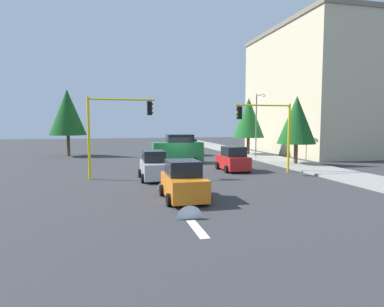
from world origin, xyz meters
The scene contains 16 objects.
ground_plane centered at (0.00, 0.00, 0.00)m, with size 120.00×120.00×0.00m, color #353538.
sidewalk_kerb centered at (-5.00, 10.50, 0.07)m, with size 80.00×4.00×0.15m, color gray.
lane_arrow_near centered at (11.51, -3.00, 0.01)m, with size 2.40×1.10×1.10m.
lane_arrow_mid centered at (17.51, -3.00, 0.01)m, with size 2.40×1.10×1.10m.
apartment_block centered at (-9.17, 18.50, 7.92)m, with size 19.66×9.30×15.82m.
traffic_signal_near_left centered at (6.00, 5.65, 3.80)m, with size 0.36×4.59×5.35m.
traffic_signal_near_right centered at (6.00, -5.69, 3.98)m, with size 0.36×4.59×5.62m.
street_lamp_curbside centered at (-3.61, 9.20, 4.35)m, with size 2.15×0.28×7.00m.
tree_opposite_side centered at (-12.00, -11.00, 5.12)m, with size 4.27×4.27×7.80m.
tree_roadside_near centered at (2.00, 10.50, 4.14)m, with size 3.49×3.49×6.34m.
tree_roadside_mid centered at (-8.00, 10.00, 4.50)m, with size 3.77×3.77×6.87m.
delivery_van_green centered at (-2.00, 0.19, 1.28)m, with size 2.22×4.80×2.77m.
car_silver centered at (7.06, -3.22, 0.89)m, with size 3.76×1.93×1.98m.
car_orange centered at (13.51, -2.51, 0.90)m, with size 3.75×2.10×1.98m.
car_red centered at (4.25, 3.54, 0.90)m, with size 3.68×2.08×1.98m.
car_black centered at (-9.83, 3.06, 0.90)m, with size 3.62×2.03×1.98m.
Camera 1 is at (29.89, -5.95, 3.83)m, focal length 31.52 mm.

